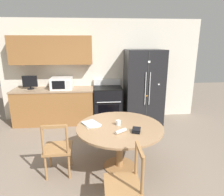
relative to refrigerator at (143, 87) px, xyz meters
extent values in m
plane|color=gray|center=(-1.05, -2.19, -0.93)|extent=(14.00, 14.00, 0.00)
cube|color=silver|center=(-1.05, 0.46, 0.37)|extent=(5.20, 0.10, 2.60)
cube|color=#936033|center=(-2.27, 0.24, 0.91)|extent=(1.98, 0.34, 0.68)
cube|color=#936033|center=(-2.27, 0.10, -0.50)|extent=(1.98, 0.62, 0.86)
cube|color=#997A5B|center=(-2.27, 0.10, -0.05)|extent=(2.00, 0.64, 0.03)
cube|color=black|center=(0.00, 0.00, 0.00)|extent=(0.92, 0.78, 1.86)
cube|color=#333333|center=(0.00, -0.39, 0.00)|extent=(0.01, 0.01, 1.78)
cylinder|color=silver|center=(-0.05, -0.41, 0.05)|extent=(0.02, 0.02, 0.78)
cylinder|color=silver|center=(0.05, -0.41, 0.05)|extent=(0.02, 0.02, 0.78)
cube|color=white|center=(0.01, -0.39, 0.67)|extent=(0.06, 0.02, 0.05)
cube|color=white|center=(0.27, -0.39, 0.14)|extent=(0.04, 0.01, 0.03)
cube|color=orange|center=(0.00, -0.39, -0.13)|extent=(0.04, 0.01, 0.03)
cube|color=black|center=(-0.90, 0.07, -0.48)|extent=(0.71, 0.64, 0.90)
cube|color=black|center=(-0.90, -0.25, -0.57)|extent=(0.51, 0.01, 0.40)
cylinder|color=silver|center=(-0.90, -0.28, -0.30)|extent=(0.58, 0.02, 0.02)
cube|color=black|center=(-0.90, 0.07, -0.02)|extent=(0.71, 0.64, 0.02)
cube|color=white|center=(-0.90, 0.36, 0.07)|extent=(0.71, 0.06, 0.16)
cube|color=white|center=(-2.05, 0.08, 0.11)|extent=(0.52, 0.40, 0.29)
cube|color=black|center=(-2.09, -0.12, 0.11)|extent=(0.30, 0.01, 0.20)
cube|color=silver|center=(-1.86, -0.12, 0.11)|extent=(0.10, 0.01, 0.21)
cylinder|color=black|center=(-2.82, 0.13, -0.02)|extent=(0.16, 0.16, 0.02)
cylinder|color=black|center=(-2.82, 0.13, 0.01)|extent=(0.03, 0.03, 0.04)
cube|color=black|center=(-2.82, 0.13, 0.17)|extent=(0.35, 0.05, 0.28)
cylinder|color=#997551|center=(-0.84, -1.95, -0.21)|extent=(1.38, 1.38, 0.03)
cylinder|color=#9E7042|center=(-0.84, -1.95, -0.56)|extent=(0.11, 0.11, 0.68)
cylinder|color=#9E7042|center=(-0.84, -1.95, -0.92)|extent=(0.52, 0.52, 0.03)
cube|color=#9E7042|center=(-0.93, -2.93, -0.50)|extent=(0.42, 0.42, 0.04)
cylinder|color=#9E7042|center=(-1.11, -2.76, -0.72)|extent=(0.04, 0.04, 0.41)
cylinder|color=#9E7042|center=(-0.76, -2.76, -0.72)|extent=(0.04, 0.04, 0.41)
cylinder|color=#9E7042|center=(-0.75, -3.11, -0.25)|extent=(0.04, 0.04, 0.45)
cylinder|color=#9E7042|center=(-0.74, -2.76, -0.25)|extent=(0.04, 0.04, 0.45)
cube|color=#9E7042|center=(-0.75, -2.93, -0.05)|extent=(0.04, 0.34, 0.04)
cube|color=#9E7042|center=(-1.82, -2.02, -0.50)|extent=(0.43, 0.43, 0.04)
cylinder|color=#9E7042|center=(-2.00, -1.86, -0.72)|extent=(0.04, 0.04, 0.41)
cylinder|color=#9E7042|center=(-1.66, -1.85, -0.72)|extent=(0.04, 0.04, 0.41)
cylinder|color=#9E7042|center=(-1.99, -2.20, -0.72)|extent=(0.04, 0.04, 0.41)
cylinder|color=#9E7042|center=(-1.65, -2.19, -0.72)|extent=(0.04, 0.04, 0.41)
cylinder|color=#9E7042|center=(-1.99, -2.22, -0.25)|extent=(0.04, 0.04, 0.45)
cylinder|color=#9E7042|center=(-1.65, -2.21, -0.25)|extent=(0.04, 0.04, 0.45)
cube|color=#9E7042|center=(-1.82, -2.21, -0.05)|extent=(0.35, 0.05, 0.04)
cylinder|color=silver|center=(-0.86, -1.90, -0.15)|extent=(0.08, 0.08, 0.08)
cylinder|color=red|center=(-0.86, -1.90, -0.17)|extent=(0.07, 0.07, 0.04)
cylinder|color=silver|center=(-0.86, -2.19, -0.17)|extent=(0.19, 0.15, 0.05)
cube|color=black|center=(-0.63, -2.21, -0.18)|extent=(0.15, 0.13, 0.03)
cube|color=black|center=(-0.62, -2.18, -0.15)|extent=(0.15, 0.13, 0.06)
cube|color=white|center=(-1.30, -1.85, -0.19)|extent=(0.31, 0.36, 0.01)
cube|color=beige|center=(-1.30, -1.85, -0.18)|extent=(0.33, 0.37, 0.01)
cube|color=silver|center=(-1.30, -1.85, -0.17)|extent=(0.34, 0.37, 0.01)
camera|label=1|loc=(-1.22, -4.87, 1.11)|focal=32.00mm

